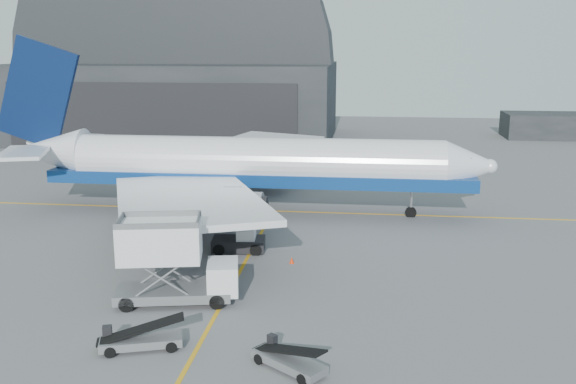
# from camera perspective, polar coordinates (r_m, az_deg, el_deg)

# --- Properties ---
(ground) EXTENTS (200.00, 200.00, 0.00)m
(ground) POSITION_cam_1_polar(r_m,az_deg,el_deg) (40.38, -5.34, -8.89)
(ground) COLOR #565659
(ground) RESTS_ON ground
(taxi_lines) EXTENTS (80.00, 42.12, 0.02)m
(taxi_lines) POSITION_cam_1_polar(r_m,az_deg,el_deg) (52.13, -2.45, -3.73)
(taxi_lines) COLOR orange
(taxi_lines) RESTS_ON ground
(hangar) EXTENTS (50.00, 28.30, 28.00)m
(hangar) POSITION_cam_1_polar(r_m,az_deg,el_deg) (106.04, -9.86, 9.89)
(hangar) COLOR black
(hangar) RESTS_ON ground
(distant_bldg_a) EXTENTS (14.00, 8.00, 4.00)m
(distant_bldg_a) POSITION_cam_1_polar(r_m,az_deg,el_deg) (113.63, 22.05, 4.49)
(distant_bldg_a) COLOR black
(distant_bldg_a) RESTS_ON ground
(airliner) EXTENTS (45.49, 44.11, 15.96)m
(airliner) POSITION_cam_1_polar(r_m,az_deg,el_deg) (58.06, -4.41, 2.51)
(airliner) COLOR white
(airliner) RESTS_ON ground
(catering_truck) EXTENTS (7.58, 3.97, 4.95)m
(catering_truck) POSITION_cam_1_polar(r_m,az_deg,el_deg) (38.53, -10.31, -6.17)
(catering_truck) COLOR slate
(catering_truck) RESTS_ON ground
(pushback_tug) EXTENTS (4.04, 2.58, 1.79)m
(pushback_tug) POSITION_cam_1_polar(r_m,az_deg,el_deg) (47.86, -4.27, -4.47)
(pushback_tug) COLOR black
(pushback_tug) RESTS_ON ground
(belt_loader_a) EXTENTS (4.42, 2.56, 1.66)m
(belt_loader_a) POSITION_cam_1_polar(r_m,az_deg,el_deg) (33.98, -13.02, -12.65)
(belt_loader_a) COLOR slate
(belt_loader_a) RESTS_ON ground
(belt_loader_b) EXTENTS (3.87, 3.33, 1.56)m
(belt_loader_b) POSITION_cam_1_polar(r_m,az_deg,el_deg) (31.33, 0.03, -14.67)
(belt_loader_b) COLOR slate
(belt_loader_b) RESTS_ON ground
(traffic_cone) EXTENTS (0.31, 0.31, 0.45)m
(traffic_cone) POSITION_cam_1_polar(r_m,az_deg,el_deg) (45.26, 0.33, -6.09)
(traffic_cone) COLOR #F83307
(traffic_cone) RESTS_ON ground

